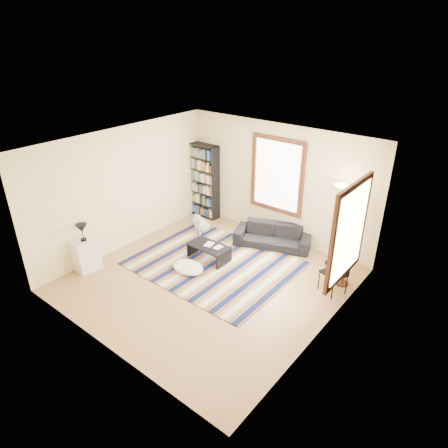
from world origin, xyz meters
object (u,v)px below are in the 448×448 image
Objects in this scene: side_table at (344,272)px; coffee_table at (209,252)px; bookshelf at (203,181)px; floor_lamp at (336,226)px; white_cabinet at (86,255)px; sofa at (273,236)px; folding_chair at (334,273)px; dog at (202,223)px; floor_cushion at (188,267)px.

coffee_table is at bearing -160.03° from side_table.
bookshelf reaches higher than coffee_table.
bookshelf is at bearing 177.48° from floor_lamp.
side_table is at bearing 36.85° from white_cabinet.
sofa is 2.02m from side_table.
side_table reaches higher than coffee_table.
dog is (-3.66, 0.28, -0.15)m from folding_chair.
sofa is at bearing 68.93° from floor_cushion.
side_table is 0.63× the size of folding_chair.
coffee_table is at bearing -145.64° from folding_chair.
dog reaches higher than side_table.
sofa is at bearing -6.40° from bookshelf.
sofa is at bearing 62.21° from coffee_table.
coffee_table is 2.90m from side_table.
folding_chair is at bearing 12.58° from coffee_table.
floor_cushion is at bearing -132.34° from sofa.
folding_chair is (-0.05, -0.39, 0.16)m from side_table.
floor_cushion is 3.24m from floor_lamp.
floor_lamp is (1.46, 0.10, 0.67)m from sofa.
side_table is (2.77, 1.63, 0.18)m from floor_cushion.
floor_lamp is at bearing 138.04° from folding_chair.
coffee_table is (1.65, -1.70, -0.82)m from bookshelf.
floor_cushion is at bearing -133.75° from folding_chair.
coffee_table is 1.60× the size of dog.
floor_lamp reaches higher than sofa.
bookshelf is 2.98m from floor_cushion.
side_table is 5.36m from white_cabinet.
bookshelf reaches higher than side_table.
sofa is at bearing 178.26° from folding_chair.
bookshelf is 2.51m from coffee_table.
floor_cushion is 3.21m from side_table.
dog is (-0.98, 0.88, 0.10)m from coffee_table.
floor_lamp is (2.21, 1.53, 0.75)m from coffee_table.
white_cabinet is at bearing -148.27° from sofa.
white_cabinet reaches higher than side_table.
bookshelf is 2.86× the size of white_cabinet.
bookshelf is 4.49m from side_table.
bookshelf is 1.08× the size of floor_lamp.
side_table is at bearing -33.93° from sofa.
folding_chair is 1.23× the size of white_cabinet.
bookshelf is at bearing 91.89° from white_cabinet.
white_cabinet is at bearing -132.65° from coffee_table.
floor_cushion is at bearing -55.51° from bookshelf.
floor_lamp is (2.25, 2.17, 0.84)m from floor_cushion.
coffee_table reaches higher than floor_cushion.
white_cabinet is (-3.99, -3.46, -0.58)m from floor_lamp.
coffee_table is 0.65m from floor_cushion.
floor_cushion is 1.34× the size of side_table.
white_cabinet is at bearing -105.36° from dog.
floor_lamp is 2.66× the size of white_cabinet.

